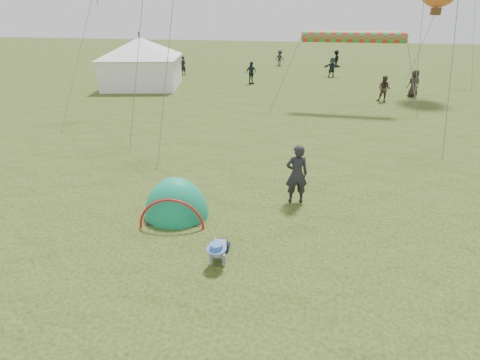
% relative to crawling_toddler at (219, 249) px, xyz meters
% --- Properties ---
extents(ground, '(140.00, 140.00, 0.00)m').
position_rel_crawling_toddler_xyz_m(ground, '(1.08, -0.09, -0.32)').
color(ground, '#1B3308').
extents(crawling_toddler, '(0.63, 0.86, 0.64)m').
position_rel_crawling_toddler_xyz_m(crawling_toddler, '(0.00, 0.00, 0.00)').
color(crawling_toddler, black).
rests_on(crawling_toddler, ground).
extents(popup_tent, '(2.05, 1.78, 2.38)m').
position_rel_crawling_toddler_xyz_m(popup_tent, '(-1.73, 1.82, -0.32)').
color(popup_tent, '#00893F').
rests_on(popup_tent, ground).
extents(standing_adult, '(0.77, 0.60, 1.86)m').
position_rel_crawling_toddler_xyz_m(standing_adult, '(1.56, 3.41, 0.61)').
color(standing_adult, black).
rests_on(standing_adult, ground).
extents(event_marquee, '(6.82, 6.82, 3.90)m').
position_rel_crawling_toddler_xyz_m(event_marquee, '(-11.37, 20.45, 1.63)').
color(event_marquee, white).
rests_on(event_marquee, ground).
extents(crowd_person_0, '(0.76, 0.67, 1.75)m').
position_rel_crawling_toddler_xyz_m(crowd_person_0, '(-14.45, 29.36, 0.56)').
color(crowd_person_0, black).
rests_on(crowd_person_0, ground).
extents(crowd_person_2, '(1.01, 1.04, 1.75)m').
position_rel_crawling_toddler_xyz_m(crowd_person_2, '(-3.40, 23.39, 0.55)').
color(crowd_person_2, '#1E2930').
rests_on(crowd_person_2, ground).
extents(crowd_person_3, '(1.18, 0.94, 1.60)m').
position_rel_crawling_toddler_xyz_m(crowd_person_3, '(-2.31, 34.86, 0.48)').
color(crowd_person_3, black).
rests_on(crowd_person_3, ground).
extents(crowd_person_4, '(1.04, 0.88, 1.80)m').
position_rel_crawling_toddler_xyz_m(crowd_person_4, '(8.40, 20.83, 0.58)').
color(crowd_person_4, black).
rests_on(crowd_person_4, ground).
extents(crowd_person_5, '(1.60, 0.74, 1.66)m').
position_rel_crawling_toddler_xyz_m(crowd_person_5, '(3.04, 28.26, 0.51)').
color(crowd_person_5, '#1E2B30').
rests_on(crowd_person_5, ground).
extents(crowd_person_6, '(0.70, 0.58, 1.65)m').
position_rel_crawling_toddler_xyz_m(crowd_person_6, '(-10.34, 26.76, 0.50)').
color(crowd_person_6, black).
rests_on(crowd_person_6, ground).
extents(crowd_person_7, '(0.99, 0.91, 1.65)m').
position_rel_crawling_toddler_xyz_m(crowd_person_7, '(6.17, 18.71, 0.51)').
color(crowd_person_7, '#3D3228').
rests_on(crowd_person_7, ground).
extents(crowd_person_9, '(1.07, 1.26, 1.70)m').
position_rel_crawling_toddler_xyz_m(crowd_person_9, '(3.56, 34.94, 0.53)').
color(crowd_person_9, black).
rests_on(crowd_person_9, ground).
extents(crowd_person_12, '(0.64, 0.72, 1.65)m').
position_rel_crawling_toddler_xyz_m(crowd_person_12, '(-11.99, 27.09, 0.50)').
color(crowd_person_12, black).
rests_on(crowd_person_12, ground).
extents(rainbow_tube_kite, '(5.71, 0.64, 0.64)m').
position_rel_crawling_toddler_xyz_m(rainbow_tube_kite, '(3.67, 16.18, 3.78)').
color(rainbow_tube_kite, red).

